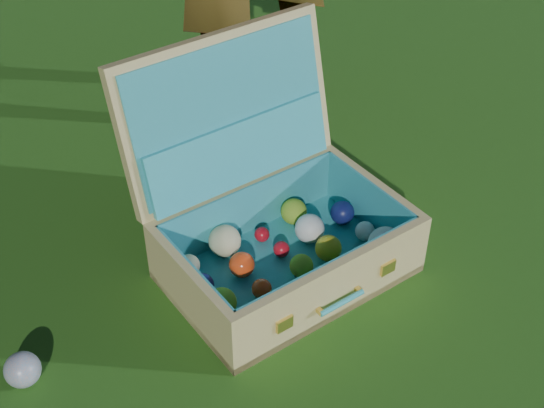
{
  "coord_description": "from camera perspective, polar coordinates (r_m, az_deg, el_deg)",
  "views": [
    {
      "loc": [
        -0.65,
        -1.03,
        1.27
      ],
      "look_at": [
        0.04,
        0.16,
        0.16
      ],
      "focal_mm": 50.0,
      "sensor_mm": 36.0,
      "label": 1
    }
  ],
  "objects": [
    {
      "name": "ground",
      "position": [
        1.76,
        1.57,
        -7.35
      ],
      "size": [
        60.0,
        60.0,
        0.0
      ],
      "primitive_type": "plane",
      "color": "#215114",
      "rests_on": "ground"
    },
    {
      "name": "suitcase",
      "position": [
        1.78,
        -0.23,
        -0.42
      ],
      "size": [
        0.59,
        0.54,
        0.52
      ],
      "rotation": [
        0.0,
        0.0,
        0.1
      ],
      "color": "tan",
      "rests_on": "ground"
    },
    {
      "name": "stray_ball",
      "position": [
        1.67,
        -18.28,
        -11.76
      ],
      "size": [
        0.08,
        0.08,
        0.08
      ],
      "primitive_type": "sphere",
      "color": "teal",
      "rests_on": "ground"
    }
  ]
}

